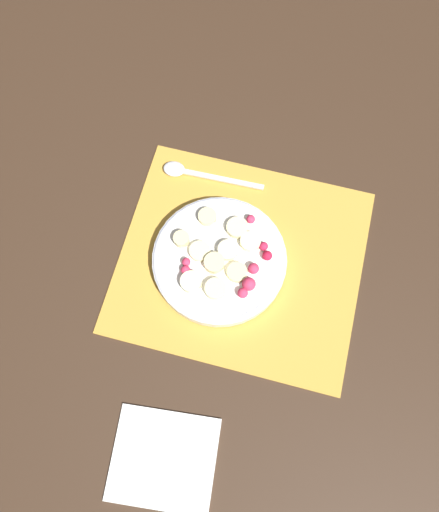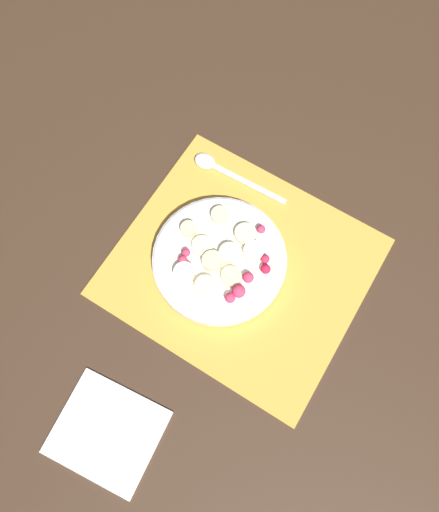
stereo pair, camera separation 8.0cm
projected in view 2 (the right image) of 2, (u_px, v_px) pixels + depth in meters
The scene contains 5 objects.
ground_plane at pixel (241, 267), 0.83m from camera, with size 3.00×3.00×0.00m, color #382619.
placemat at pixel (241, 266), 0.83m from camera, with size 0.40×0.36×0.01m.
fruit_bowl at pixel (220, 259), 0.82m from camera, with size 0.22×0.22×0.04m.
spoon at pixel (221, 169), 0.88m from camera, with size 0.18×0.03×0.01m.
napkin at pixel (107, 432), 0.74m from camera, with size 0.17×0.15×0.01m.
Camera 2 is at (-0.11, 0.24, 0.79)m, focal length 35.00 mm.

